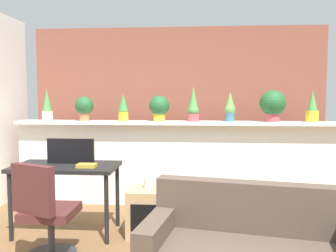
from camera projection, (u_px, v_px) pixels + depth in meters
The scene contains 17 objects.
divider_wall at pixel (175, 165), 4.80m from camera, with size 4.31×0.16×1.11m, color white.
plant_shelf at pixel (175, 123), 4.71m from camera, with size 4.31×0.34×0.04m, color white.
brick_wall_behind at pixel (177, 112), 5.34m from camera, with size 4.31×0.10×2.50m, color brown.
potted_plant_0 at pixel (47, 106), 4.80m from camera, with size 0.14×0.14×0.43m.
potted_plant_1 at pixel (84, 107), 4.79m from camera, with size 0.25×0.25×0.33m.
potted_plant_2 at pixel (123, 107), 4.72m from camera, with size 0.14×0.14×0.36m.
potted_plant_3 at pixel (159, 107), 4.73m from camera, with size 0.27×0.27×0.34m.
potted_plant_4 at pixel (193, 106), 4.69m from camera, with size 0.16×0.16×0.47m.
potted_plant_5 at pixel (230, 107), 4.66m from camera, with size 0.14×0.14×0.39m.
potted_plant_6 at pixel (273, 104), 4.60m from camera, with size 0.34×0.34×0.41m.
potted_plant_7 at pixel (312, 108), 4.56m from camera, with size 0.16×0.16×0.42m.
desk at pixel (66, 173), 3.79m from camera, with size 1.10×0.60×0.75m.
tv_monitor at pixel (71, 151), 3.84m from camera, with size 0.52×0.04×0.27m, color black.
office_chair at pixel (46, 220), 3.12m from camera, with size 0.51×0.51×0.91m.
side_cube_shelf at pixel (147, 212), 3.77m from camera, with size 0.40×0.41×0.50m.
vase_on_shelf at pixel (148, 182), 3.79m from camera, with size 0.07×0.07×0.12m, color silver.
book_on_desk at pixel (87, 165), 3.65m from camera, with size 0.20×0.13×0.04m, color gold.
Camera 1 is at (0.26, -2.73, 1.48)m, focal length 37.77 mm.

